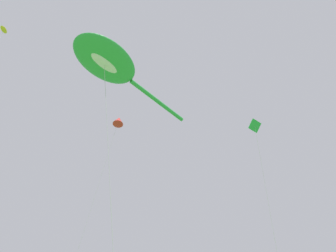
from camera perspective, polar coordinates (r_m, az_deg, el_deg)
big_show_kite at (r=19.24m, az=-13.34°, el=13.67°), size 10.70×3.69×18.19m
small_kite_box_yellow at (r=25.22m, az=-11.02°, el=1.05°), size 1.42×3.59×19.72m
small_kite_delta_white at (r=18.91m, az=19.21°, el=-2.37°), size 1.53×2.29×14.91m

